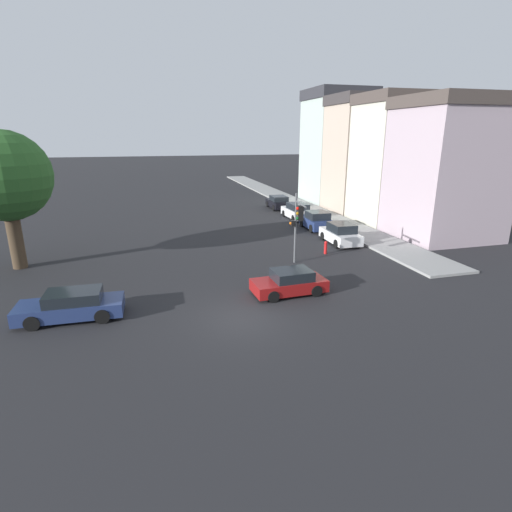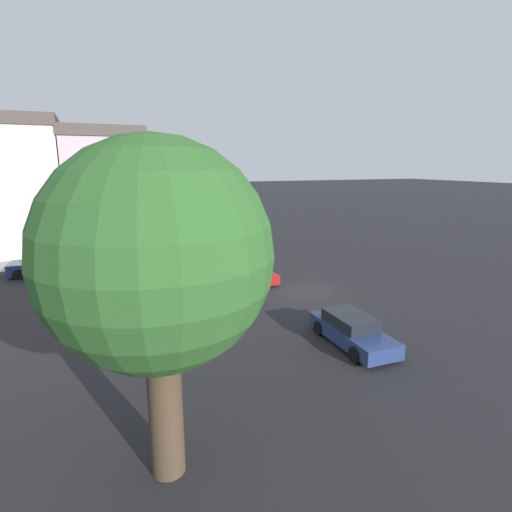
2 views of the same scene
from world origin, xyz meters
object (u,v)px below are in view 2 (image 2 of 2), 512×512
Objects in this scene: traffic_signal at (182,237)px; fire_hydrant at (149,266)px; street_tree at (157,257)px; crossing_car_1 at (352,330)px; parked_car_0 at (113,259)px; parked_car_1 at (39,264)px; crossing_car_0 at (255,272)px.

traffic_signal is 4.24m from fire_hydrant.
crossing_car_1 is at bearing -63.55° from street_tree.
crossing_car_1 reaches higher than fire_hydrant.
parked_car_0 is at bearing -134.73° from traffic_signal.
crossing_car_1 is 1.19× the size of parked_car_1.
street_tree is 22.64m from parked_car_0.
crossing_car_1 is at bearing 129.21° from parked_car_1.
traffic_signal reaches higher than fire_hydrant.
parked_car_1 is (7.42, 13.47, 0.14)m from crossing_car_0.
crossing_car_1 is 1.14× the size of parked_car_0.
crossing_car_1 is (-10.51, -0.23, 0.02)m from crossing_car_0.
street_tree is at bearing 91.34° from parked_car_0.
crossing_car_0 is at bearing -177.45° from crossing_car_1.
traffic_signal is 10.81m from parked_car_1.
traffic_signal reaches higher than crossing_car_1.
traffic_signal is 4.92× the size of fire_hydrant.
crossing_car_0 is 7.94m from fire_hydrant.
crossing_car_0 is 11.20m from parked_car_0.
traffic_signal is 13.56m from crossing_car_1.
fire_hydrant is (-2.50, -7.25, -0.26)m from parked_car_1.
crossing_car_0 is 0.97× the size of parked_car_0.
street_tree is 20.57m from fire_hydrant.
traffic_signal is (16.89, -4.14, -2.65)m from street_tree.
street_tree is 2.13× the size of crossing_car_0.
parked_car_0 is at bearing 179.69° from parked_car_1.
traffic_signal is at bearing 151.17° from parked_car_1.
crossing_car_0 is at bearing 152.98° from parked_car_1.
parked_car_1 is at bearing -141.34° from crossing_car_1.
parked_car_1 is (0.18, 4.92, 0.01)m from parked_car_0.
crossing_car_0 is 10.52m from crossing_car_1.
parked_car_1 reaches higher than parked_car_0.
parked_car_1 reaches higher than crossing_car_1.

